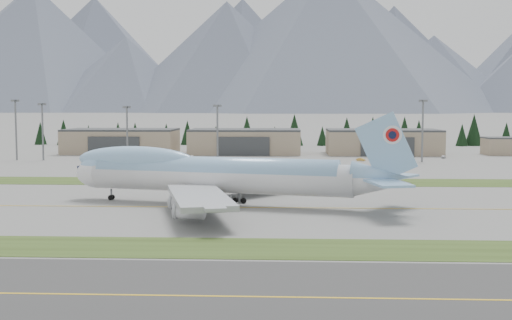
{
  "coord_description": "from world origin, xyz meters",
  "views": [
    {
      "loc": [
        2.75,
        -130.76,
        20.94
      ],
      "look_at": [
        -4.34,
        22.1,
        8.0
      ],
      "focal_mm": 45.0,
      "sensor_mm": 36.0,
      "label": 1
    }
  ],
  "objects_px": {
    "hangar_right": "(383,142)",
    "service_vehicle_b": "(361,161)",
    "boeing_747_freighter": "(216,174)",
    "hangar_left": "(122,141)",
    "service_vehicle_c": "(443,158)",
    "service_vehicle_a": "(192,158)",
    "hangar_center": "(245,141)"
  },
  "relations": [
    {
      "from": "hangar_right",
      "to": "service_vehicle_a",
      "type": "relative_size",
      "value": 13.77
    },
    {
      "from": "hangar_right",
      "to": "service_vehicle_b",
      "type": "xyz_separation_m",
      "value": [
        -13.6,
        -35.83,
        -5.39
      ]
    },
    {
      "from": "hangar_left",
      "to": "hangar_center",
      "type": "relative_size",
      "value": 1.0
    },
    {
      "from": "service_vehicle_b",
      "to": "service_vehicle_c",
      "type": "relative_size",
      "value": 0.86
    },
    {
      "from": "hangar_left",
      "to": "hangar_right",
      "type": "distance_m",
      "value": 115.0
    },
    {
      "from": "boeing_747_freighter",
      "to": "hangar_right",
      "type": "relative_size",
      "value": 1.58
    },
    {
      "from": "service_vehicle_b",
      "to": "service_vehicle_c",
      "type": "bearing_deg",
      "value": -34.92
    },
    {
      "from": "service_vehicle_b",
      "to": "hangar_center",
      "type": "bearing_deg",
      "value": 84.49
    },
    {
      "from": "boeing_747_freighter",
      "to": "service_vehicle_b",
      "type": "bearing_deg",
      "value": 82.07
    },
    {
      "from": "hangar_left",
      "to": "hangar_right",
      "type": "height_order",
      "value": "same"
    },
    {
      "from": "boeing_747_freighter",
      "to": "hangar_center",
      "type": "distance_m",
      "value": 146.24
    },
    {
      "from": "hangar_right",
      "to": "service_vehicle_b",
      "type": "bearing_deg",
      "value": -110.79
    },
    {
      "from": "service_vehicle_c",
      "to": "hangar_left",
      "type": "bearing_deg",
      "value": -174.88
    },
    {
      "from": "hangar_left",
      "to": "service_vehicle_c",
      "type": "bearing_deg",
      "value": -8.86
    },
    {
      "from": "hangar_right",
      "to": "service_vehicle_b",
      "type": "relative_size",
      "value": 13.84
    },
    {
      "from": "boeing_747_freighter",
      "to": "service_vehicle_c",
      "type": "relative_size",
      "value": 18.73
    },
    {
      "from": "service_vehicle_c",
      "to": "service_vehicle_a",
      "type": "bearing_deg",
      "value": -163.86
    },
    {
      "from": "hangar_right",
      "to": "service_vehicle_a",
      "type": "distance_m",
      "value": 83.99
    },
    {
      "from": "service_vehicle_c",
      "to": "service_vehicle_b",
      "type": "bearing_deg",
      "value": -143.11
    },
    {
      "from": "hangar_left",
      "to": "service_vehicle_c",
      "type": "xyz_separation_m",
      "value": [
        136.02,
        -21.2,
        -5.39
      ]
    },
    {
      "from": "boeing_747_freighter",
      "to": "service_vehicle_a",
      "type": "relative_size",
      "value": 21.72
    },
    {
      "from": "hangar_right",
      "to": "hangar_center",
      "type": "bearing_deg",
      "value": 180.0
    },
    {
      "from": "boeing_747_freighter",
      "to": "hangar_right",
      "type": "bearing_deg",
      "value": 82.24
    },
    {
      "from": "boeing_747_freighter",
      "to": "service_vehicle_b",
      "type": "distance_m",
      "value": 118.8
    },
    {
      "from": "hangar_left",
      "to": "service_vehicle_b",
      "type": "distance_m",
      "value": 107.68
    },
    {
      "from": "hangar_left",
      "to": "hangar_center",
      "type": "xyz_separation_m",
      "value": [
        55.0,
        0.0,
        0.0
      ]
    },
    {
      "from": "service_vehicle_c",
      "to": "hangar_center",
      "type": "bearing_deg",
      "value": 179.32
    },
    {
      "from": "boeing_747_freighter",
      "to": "service_vehicle_a",
      "type": "height_order",
      "value": "boeing_747_freighter"
    },
    {
      "from": "hangar_left",
      "to": "service_vehicle_b",
      "type": "bearing_deg",
      "value": -19.46
    },
    {
      "from": "boeing_747_freighter",
      "to": "hangar_left",
      "type": "height_order",
      "value": "boeing_747_freighter"
    },
    {
      "from": "hangar_left",
      "to": "service_vehicle_b",
      "type": "height_order",
      "value": "hangar_left"
    },
    {
      "from": "hangar_center",
      "to": "service_vehicle_c",
      "type": "xyz_separation_m",
      "value": [
        81.02,
        -21.2,
        -5.39
      ]
    }
  ]
}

